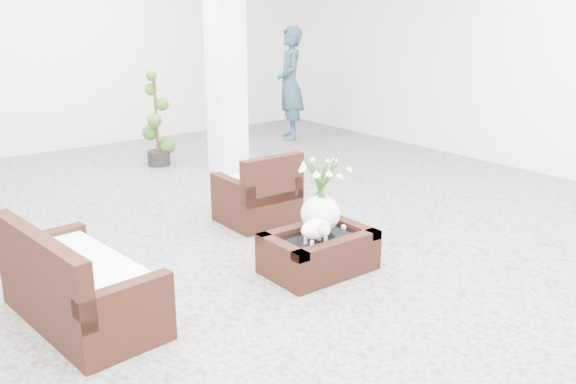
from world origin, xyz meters
TOP-DOWN VIEW (x-y plane):
  - ground at (0.00, 0.00)m, footprint 11.00×11.00m
  - column at (1.20, 2.80)m, footprint 0.40×0.40m
  - coffee_table at (0.04, -0.48)m, footprint 0.90×0.60m
  - sheep_figurine at (-0.08, -0.58)m, footprint 0.28×0.23m
  - planter_narcissus at (0.14, -0.38)m, footprint 0.44×0.44m
  - tealight at (0.34, -0.46)m, footprint 0.04×0.04m
  - armchair at (0.34, 0.88)m, footprint 0.71×0.68m
  - loveseat at (-1.86, -0.12)m, footprint 0.80×1.44m
  - topiary at (0.59, 3.69)m, footprint 0.35×0.35m
  - shopper at (3.20, 4.01)m, footprint 0.71×0.80m

SIDE VIEW (x-z plane):
  - ground at x=0.00m, z-range 0.00..0.00m
  - coffee_table at x=0.04m, z-range 0.00..0.31m
  - tealight at x=0.34m, z-range 0.31..0.34m
  - loveseat at x=-1.86m, z-range 0.00..0.74m
  - armchair at x=0.34m, z-range 0.00..0.75m
  - sheep_figurine at x=-0.08m, z-range 0.31..0.52m
  - topiary at x=0.59m, z-range 0.00..1.31m
  - planter_narcissus at x=0.14m, z-range 0.31..1.11m
  - shopper at x=3.20m, z-range 0.00..1.85m
  - column at x=1.20m, z-range 0.00..3.50m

